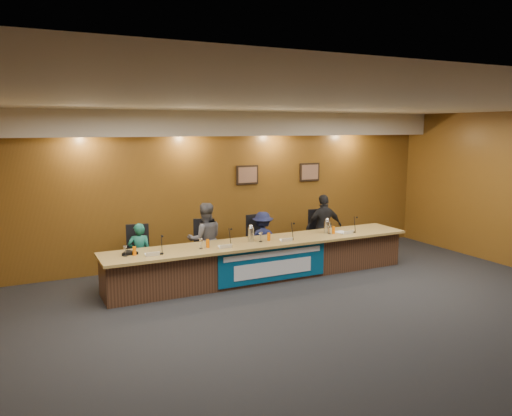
# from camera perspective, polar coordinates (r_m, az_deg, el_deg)

# --- Properties ---
(floor) EXTENTS (10.00, 10.00, 0.00)m
(floor) POSITION_cam_1_polar(r_m,az_deg,el_deg) (7.78, 9.05, -12.61)
(floor) COLOR black
(floor) RESTS_ON ground
(ceiling) EXTENTS (10.00, 8.00, 0.04)m
(ceiling) POSITION_cam_1_polar(r_m,az_deg,el_deg) (7.24, 9.70, 11.64)
(ceiling) COLOR silver
(ceiling) RESTS_ON wall_back
(wall_back) EXTENTS (10.00, 0.04, 3.20)m
(wall_back) POSITION_cam_1_polar(r_m,az_deg,el_deg) (10.81, -2.99, 2.41)
(wall_back) COLOR brown
(wall_back) RESTS_ON floor
(soffit) EXTENTS (10.00, 0.50, 0.50)m
(soffit) POSITION_cam_1_polar(r_m,az_deg,el_deg) (10.51, -2.51, 9.60)
(soffit) COLOR beige
(soffit) RESTS_ON wall_back
(dais_body) EXTENTS (6.00, 0.80, 0.70)m
(dais_body) POSITION_cam_1_polar(r_m,az_deg,el_deg) (9.62, 0.83, -6.01)
(dais_body) COLOR #472B1B
(dais_body) RESTS_ON floor
(dais_top) EXTENTS (6.10, 0.95, 0.05)m
(dais_top) POSITION_cam_1_polar(r_m,az_deg,el_deg) (9.49, 0.98, -3.90)
(dais_top) COLOR olive
(dais_top) RESTS_ON dais_body
(banner) EXTENTS (2.20, 0.02, 0.65)m
(banner) POSITION_cam_1_polar(r_m,az_deg,el_deg) (9.26, 2.00, -6.44)
(banner) COLOR navy
(banner) RESTS_ON dais_body
(banner_text_upper) EXTENTS (2.00, 0.01, 0.10)m
(banner_text_upper) POSITION_cam_1_polar(r_m,az_deg,el_deg) (9.20, 2.05, -5.26)
(banner_text_upper) COLOR silver
(banner_text_upper) RESTS_ON banner
(banner_text_lower) EXTENTS (1.60, 0.01, 0.28)m
(banner_text_lower) POSITION_cam_1_polar(r_m,az_deg,el_deg) (9.27, 2.04, -6.93)
(banner_text_lower) COLOR silver
(banner_text_lower) RESTS_ON banner
(wall_photo_left) EXTENTS (0.52, 0.04, 0.42)m
(wall_photo_left) POSITION_cam_1_polar(r_m,az_deg,el_deg) (10.92, -1.00, 3.81)
(wall_photo_left) COLOR black
(wall_photo_left) RESTS_ON wall_back
(wall_photo_right) EXTENTS (0.52, 0.04, 0.42)m
(wall_photo_right) POSITION_cam_1_polar(r_m,az_deg,el_deg) (11.69, 6.14, 4.11)
(wall_photo_right) COLOR black
(wall_photo_right) RESTS_ON wall_back
(panelist_a) EXTENTS (0.48, 0.37, 1.16)m
(panelist_a) POSITION_cam_1_polar(r_m,az_deg,el_deg) (9.44, -13.15, -5.13)
(panelist_a) COLOR #185E4D
(panelist_a) RESTS_ON floor
(panelist_b) EXTENTS (0.78, 0.65, 1.44)m
(panelist_b) POSITION_cam_1_polar(r_m,az_deg,el_deg) (9.76, -5.83, -3.60)
(panelist_b) COLOR #4C4B51
(panelist_b) RESTS_ON floor
(panelist_c) EXTENTS (0.86, 0.66, 1.17)m
(panelist_c) POSITION_cam_1_polar(r_m,az_deg,el_deg) (10.28, 0.77, -3.67)
(panelist_c) COLOR #12173B
(panelist_c) RESTS_ON floor
(panelist_d) EXTENTS (0.88, 0.45, 1.44)m
(panelist_d) POSITION_cam_1_polar(r_m,az_deg,el_deg) (10.99, 7.76, -2.19)
(panelist_d) COLOR black
(panelist_d) RESTS_ON floor
(office_chair_a) EXTENTS (0.57, 0.57, 0.08)m
(office_chair_a) POSITION_cam_1_polar(r_m,az_deg,el_deg) (9.56, -13.27, -5.57)
(office_chair_a) COLOR black
(office_chair_a) RESTS_ON floor
(office_chair_b) EXTENTS (0.63, 0.63, 0.08)m
(office_chair_b) POSITION_cam_1_polar(r_m,az_deg,el_deg) (9.90, -6.01, -4.85)
(office_chair_b) COLOR black
(office_chair_b) RESTS_ON floor
(office_chair_c) EXTENTS (0.52, 0.52, 0.08)m
(office_chair_c) POSITION_cam_1_polar(r_m,az_deg,el_deg) (10.39, 0.51, -4.14)
(office_chair_c) COLOR black
(office_chair_c) RESTS_ON floor
(office_chair_d) EXTENTS (0.53, 0.53, 0.08)m
(office_chair_d) POSITION_cam_1_polar(r_m,az_deg,el_deg) (11.12, 7.45, -3.32)
(office_chair_d) COLOR black
(office_chair_d) RESTS_ON floor
(nameplate_a) EXTENTS (0.24, 0.08, 0.10)m
(nameplate_a) POSITION_cam_1_polar(r_m,az_deg,el_deg) (8.52, -11.72, -5.13)
(nameplate_a) COLOR white
(nameplate_a) RESTS_ON dais_top
(microphone_a) EXTENTS (0.07, 0.07, 0.02)m
(microphone_a) POSITION_cam_1_polar(r_m,az_deg,el_deg) (8.64, -10.76, -5.14)
(microphone_a) COLOR black
(microphone_a) RESTS_ON dais_top
(juice_glass_a) EXTENTS (0.06, 0.06, 0.15)m
(juice_glass_a) POSITION_cam_1_polar(r_m,az_deg,el_deg) (8.64, -13.73, -4.80)
(juice_glass_a) COLOR #E66400
(juice_glass_a) RESTS_ON dais_top
(water_glass_a) EXTENTS (0.08, 0.08, 0.18)m
(water_glass_a) POSITION_cam_1_polar(r_m,az_deg,el_deg) (8.60, -14.72, -4.80)
(water_glass_a) COLOR silver
(water_glass_a) RESTS_ON dais_top
(nameplate_b) EXTENTS (0.24, 0.08, 0.10)m
(nameplate_b) POSITION_cam_1_polar(r_m,az_deg,el_deg) (8.89, -3.47, -4.35)
(nameplate_b) COLOR white
(nameplate_b) RESTS_ON dais_top
(microphone_b) EXTENTS (0.07, 0.07, 0.02)m
(microphone_b) POSITION_cam_1_polar(r_m,az_deg,el_deg) (9.07, -3.08, -4.30)
(microphone_b) COLOR black
(microphone_b) RESTS_ON dais_top
(juice_glass_b) EXTENTS (0.06, 0.06, 0.15)m
(juice_glass_b) POSITION_cam_1_polar(r_m,az_deg,el_deg) (8.97, -5.54, -4.06)
(juice_glass_b) COLOR #E66400
(juice_glass_b) RESTS_ON dais_top
(water_glass_b) EXTENTS (0.08, 0.08, 0.18)m
(water_glass_b) POSITION_cam_1_polar(r_m,az_deg,el_deg) (8.90, -6.31, -4.08)
(water_glass_b) COLOR silver
(water_glass_b) RESTS_ON dais_top
(nameplate_c) EXTENTS (0.24, 0.08, 0.10)m
(nameplate_c) POSITION_cam_1_polar(r_m,az_deg,el_deg) (9.40, 3.57, -3.61)
(nameplate_c) COLOR white
(nameplate_c) RESTS_ON dais_top
(microphone_c) EXTENTS (0.07, 0.07, 0.02)m
(microphone_c) POSITION_cam_1_polar(r_m,az_deg,el_deg) (9.60, 4.04, -3.55)
(microphone_c) COLOR black
(microphone_c) RESTS_ON dais_top
(juice_glass_c) EXTENTS (0.06, 0.06, 0.15)m
(juice_glass_c) POSITION_cam_1_polar(r_m,az_deg,el_deg) (9.48, 1.47, -3.29)
(juice_glass_c) COLOR #E66400
(juice_glass_c) RESTS_ON dais_top
(water_glass_c) EXTENTS (0.08, 0.08, 0.18)m
(water_glass_c) POSITION_cam_1_polar(r_m,az_deg,el_deg) (9.38, 0.53, -3.33)
(water_glass_c) COLOR silver
(water_glass_c) RESTS_ON dais_top
(nameplate_d) EXTENTS (0.24, 0.08, 0.10)m
(nameplate_d) POSITION_cam_1_polar(r_m,az_deg,el_deg) (10.22, 10.53, -2.70)
(nameplate_d) COLOR white
(nameplate_d) RESTS_ON dais_top
(microphone_d) EXTENTS (0.07, 0.07, 0.02)m
(microphone_d) POSITION_cam_1_polar(r_m,az_deg,el_deg) (10.40, 11.07, -2.71)
(microphone_d) COLOR black
(microphone_d) RESTS_ON dais_top
(juice_glass_d) EXTENTS (0.06, 0.06, 0.15)m
(juice_glass_d) POSITION_cam_1_polar(r_m,az_deg,el_deg) (10.20, 8.85, -2.51)
(juice_glass_d) COLOR #E66400
(juice_glass_d) RESTS_ON dais_top
(water_glass_d) EXTENTS (0.08, 0.08, 0.18)m
(water_glass_d) POSITION_cam_1_polar(r_m,az_deg,el_deg) (10.16, 8.41, -2.46)
(water_glass_d) COLOR silver
(water_glass_d) RESTS_ON dais_top
(carafe_mid) EXTENTS (0.12, 0.12, 0.26)m
(carafe_mid) POSITION_cam_1_polar(r_m,az_deg,el_deg) (9.38, -0.59, -3.07)
(carafe_mid) COLOR silver
(carafe_mid) RESTS_ON dais_top
(carafe_right) EXTENTS (0.12, 0.12, 0.24)m
(carafe_right) POSITION_cam_1_polar(r_m,az_deg,el_deg) (10.26, 8.11, -2.16)
(carafe_right) COLOR silver
(carafe_right) RESTS_ON dais_top
(speakerphone) EXTENTS (0.32, 0.32, 0.05)m
(speakerphone) POSITION_cam_1_polar(r_m,az_deg,el_deg) (8.74, -14.30, -4.99)
(speakerphone) COLOR black
(speakerphone) RESTS_ON dais_top
(paper_stack) EXTENTS (0.26, 0.33, 0.01)m
(paper_stack) POSITION_cam_1_polar(r_m,az_deg,el_deg) (10.37, 9.84, -2.74)
(paper_stack) COLOR white
(paper_stack) RESTS_ON dais_top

